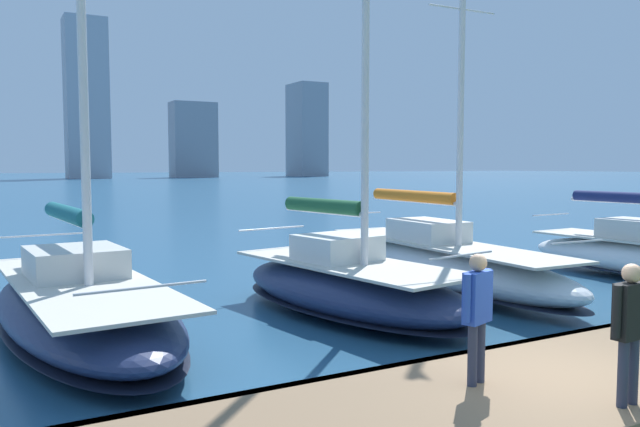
{
  "coord_description": "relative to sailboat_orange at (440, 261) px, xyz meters",
  "views": [
    {
      "loc": [
        6.3,
        5.26,
        3.22
      ],
      "look_at": [
        -0.01,
        -6.4,
        2.2
      ],
      "focal_mm": 35.0,
      "sensor_mm": 36.0,
      "label": 1
    }
  ],
  "objects": [
    {
      "name": "person_black_shirt",
      "position": [
        4.44,
        8.61,
        0.85
      ],
      "size": [
        0.58,
        0.21,
        1.57
      ],
      "color": "#2D3347",
      "rests_on": "dock_pier"
    },
    {
      "name": "dock_pier",
      "position": [
        4.25,
        7.49,
        -0.15
      ],
      "size": [
        28.0,
        2.8,
        0.6
      ],
      "color": "#896B4C",
      "rests_on": "ground"
    },
    {
      "name": "ground_plane",
      "position": [
        4.25,
        7.59,
        -0.69
      ],
      "size": [
        600.0,
        600.0,
        0.0
      ],
      "primitive_type": "plane",
      "color": "#28567A"
    },
    {
      "name": "sailboat_teal",
      "position": [
        9.01,
        0.59,
        -0.05
      ],
      "size": [
        3.42,
        8.56,
        11.49
      ],
      "color": "navy",
      "rests_on": "ground"
    },
    {
      "name": "person_blue_shirt",
      "position": [
        5.42,
        7.31,
        0.86
      ],
      "size": [
        0.56,
        0.3,
        1.58
      ],
      "color": "#2D3347",
      "rests_on": "dock_pier"
    },
    {
      "name": "sailboat_forest",
      "position": [
        3.67,
        1.41,
        -0.0
      ],
      "size": [
        3.69,
        7.0,
        11.61
      ],
      "color": "navy",
      "rests_on": "ground"
    },
    {
      "name": "sailboat_orange",
      "position": [
        0.0,
        0.0,
        0.0
      ],
      "size": [
        2.46,
        9.52,
        10.97
      ],
      "color": "silver",
      "rests_on": "ground"
    }
  ]
}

